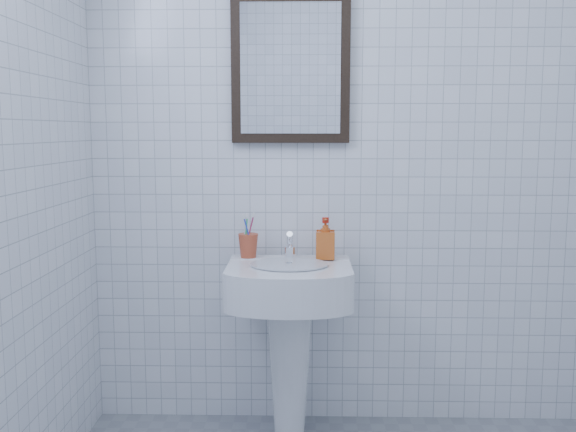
{
  "coord_description": "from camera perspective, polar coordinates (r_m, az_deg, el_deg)",
  "views": [
    {
      "loc": [
        -0.18,
        -1.57,
        1.29
      ],
      "look_at": [
        -0.24,
        0.86,
        0.97
      ],
      "focal_mm": 40.0,
      "sensor_mm": 36.0,
      "label": 1
    }
  ],
  "objects": [
    {
      "name": "toothbrush_cup",
      "position": [
        2.71,
        -3.55,
        -2.65
      ],
      "size": [
        0.09,
        0.09,
        0.1
      ],
      "primitive_type": null,
      "rotation": [
        0.0,
        0.0,
        0.05
      ],
      "color": "#B9482A",
      "rests_on": "washbasin"
    },
    {
      "name": "soap_dispenser",
      "position": [
        2.68,
        3.35,
        -1.97
      ],
      "size": [
        0.08,
        0.08,
        0.17
      ],
      "primitive_type": "imported",
      "rotation": [
        0.0,
        0.0,
        -0.04
      ],
      "color": "#D24814",
      "rests_on": "washbasin"
    },
    {
      "name": "faucet",
      "position": [
        2.69,
        0.17,
        -2.76
      ],
      "size": [
        0.05,
        0.11,
        0.12
      ],
      "color": "white",
      "rests_on": "washbasin"
    },
    {
      "name": "wall_back",
      "position": [
        2.78,
        5.12,
        6.7
      ],
      "size": [
        2.2,
        0.02,
        2.5
      ],
      "primitive_type": "cube",
      "color": "white",
      "rests_on": "ground"
    },
    {
      "name": "wall_mirror",
      "position": [
        2.77,
        0.22,
        12.95
      ],
      "size": [
        0.5,
        0.04,
        0.62
      ],
      "color": "black",
      "rests_on": "wall_back"
    },
    {
      "name": "washbasin",
      "position": [
        2.67,
        0.13,
        -9.31
      ],
      "size": [
        0.5,
        0.36,
        0.77
      ],
      "color": "white",
      "rests_on": "ground"
    }
  ]
}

